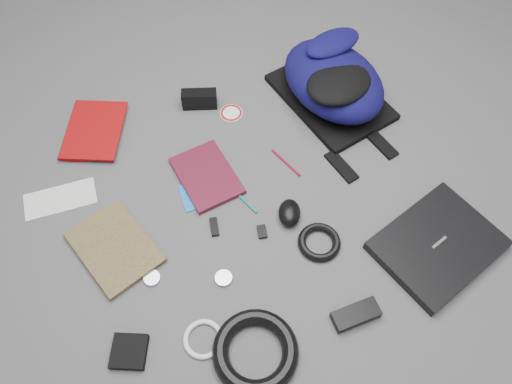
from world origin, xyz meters
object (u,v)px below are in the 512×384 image
object	(u,v)px
laptop	(437,245)
pouch	(129,352)
comic_book	(86,267)
mouse	(289,213)
power_brick	(356,315)
textbook_red	(67,130)
backpack	(333,80)
dvd_case	(207,176)
compact_camera	(199,99)

from	to	relation	value
laptop	pouch	xyz separation A→B (m)	(-0.84, -0.02, -0.00)
comic_book	mouse	size ratio (longest dim) A/B	2.79
power_brick	pouch	bearing A→B (deg)	167.95
textbook_red	comic_book	distance (m)	0.48
backpack	laptop	size ratio (longest dim) A/B	1.32
mouse	power_brick	size ratio (longest dim) A/B	0.73
backpack	pouch	distance (m)	0.98
comic_book	dvd_case	xyz separation A→B (m)	(0.38, 0.18, -0.00)
backpack	compact_camera	bearing A→B (deg)	150.58
mouse	power_brick	world-z (taller)	mouse
power_brick	pouch	distance (m)	0.56
power_brick	pouch	xyz separation A→B (m)	(-0.55, 0.09, -0.00)
backpack	power_brick	distance (m)	0.73
pouch	textbook_red	bearing A→B (deg)	94.39
textbook_red	comic_book	size ratio (longest dim) A/B	0.96
backpack	power_brick	bearing A→B (deg)	-122.89
textbook_red	dvd_case	bearing A→B (deg)	-18.40
dvd_case	mouse	distance (m)	0.27
dvd_case	compact_camera	distance (m)	0.28
mouse	dvd_case	bearing A→B (deg)	153.41
laptop	power_brick	bearing A→B (deg)	-179.34
compact_camera	textbook_red	bearing A→B (deg)	-167.21
backpack	comic_book	world-z (taller)	backpack
textbook_red	comic_book	bearing A→B (deg)	-70.27
power_brick	comic_book	bearing A→B (deg)	148.25
compact_camera	mouse	bearing A→B (deg)	-58.83
dvd_case	comic_book	bearing A→B (deg)	-165.05
backpack	textbook_red	xyz separation A→B (m)	(-0.83, 0.13, -0.07)
mouse	power_brick	distance (m)	0.32
textbook_red	dvd_case	size ratio (longest dim) A/B	1.09
power_brick	pouch	world-z (taller)	power_brick
comic_book	compact_camera	bearing A→B (deg)	24.69
compact_camera	power_brick	size ratio (longest dim) A/B	0.93
backpack	dvd_case	xyz separation A→B (m)	(-0.46, -0.17, -0.08)
comic_book	compact_camera	distance (m)	0.63
textbook_red	dvd_case	distance (m)	0.47
compact_camera	power_brick	distance (m)	0.82
dvd_case	pouch	size ratio (longest dim) A/B	2.56
dvd_case	mouse	xyz separation A→B (m)	(0.18, -0.20, 0.01)
comic_book	power_brick	bearing A→B (deg)	-50.86
backpack	dvd_case	size ratio (longest dim) A/B	1.95
dvd_case	mouse	world-z (taller)	mouse
laptop	compact_camera	xyz separation A→B (m)	(-0.47, 0.69, 0.02)
textbook_red	power_brick	world-z (taller)	power_brick
textbook_red	laptop	bearing A→B (deg)	-17.74
compact_camera	power_brick	xyz separation A→B (m)	(0.18, -0.80, -0.02)
compact_camera	pouch	size ratio (longest dim) A/B	1.34
backpack	laptop	world-z (taller)	backpack
dvd_case	mouse	bearing A→B (deg)	-58.18
pouch	dvd_case	bearing A→B (deg)	54.23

